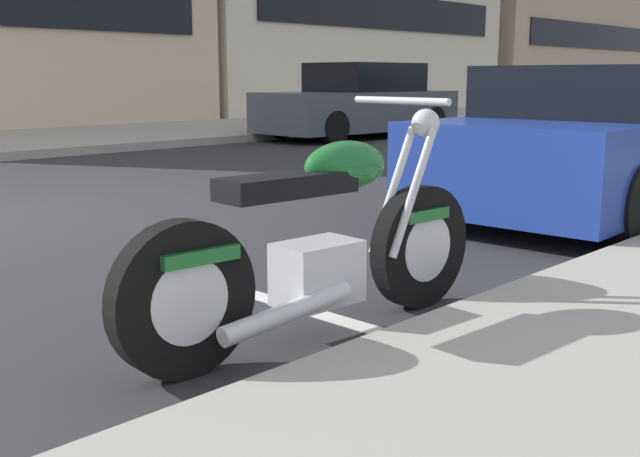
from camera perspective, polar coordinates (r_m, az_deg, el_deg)
The scene contains 5 objects.
sidewalk_far_curb at distance 20.19m, azimuth 1.22°, elevation 7.97°, with size 120.00×5.00×0.14m, color gray.
parking_stall_stripe at distance 4.07m, azimuth -0.58°, elevation -6.25°, with size 0.12×2.20×0.01m, color silver.
parked_motorcycle at distance 3.60m, azimuth 0.10°, elevation -1.41°, with size 2.15×0.62×1.13m.
parked_car_second_in_row at distance 7.58m, azimuth 20.39°, elevation 6.07°, with size 4.38×1.94×1.33m.
car_opposite_curb at distance 15.89m, azimuth 3.00°, elevation 9.33°, with size 4.54×1.92×1.51m.
Camera 1 is at (-2.76, -6.68, 1.23)m, focal length 42.73 mm.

